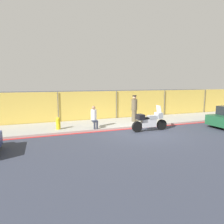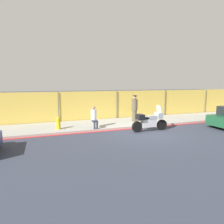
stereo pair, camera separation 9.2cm
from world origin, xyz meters
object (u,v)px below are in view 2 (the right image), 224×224
object	(u,v)px
officer_standing	(135,108)
person_seated_on_curb	(94,116)
motorcycle	(150,121)
fire_hydrant	(58,123)

from	to	relation	value
officer_standing	person_seated_on_curb	world-z (taller)	officer_standing
motorcycle	person_seated_on_curb	size ratio (longest dim) A/B	1.74
motorcycle	officer_standing	bearing A→B (deg)	84.76
person_seated_on_curb	fire_hydrant	distance (m)	2.12
motorcycle	fire_hydrant	world-z (taller)	motorcycle
motorcycle	officer_standing	world-z (taller)	officer_standing
motorcycle	fire_hydrant	bearing A→B (deg)	159.72
motorcycle	person_seated_on_curb	xyz separation A→B (m)	(-2.95, 1.44, 0.25)
motorcycle	person_seated_on_curb	world-z (taller)	motorcycle
motorcycle	officer_standing	xyz separation A→B (m)	(0.19, 2.38, 0.45)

